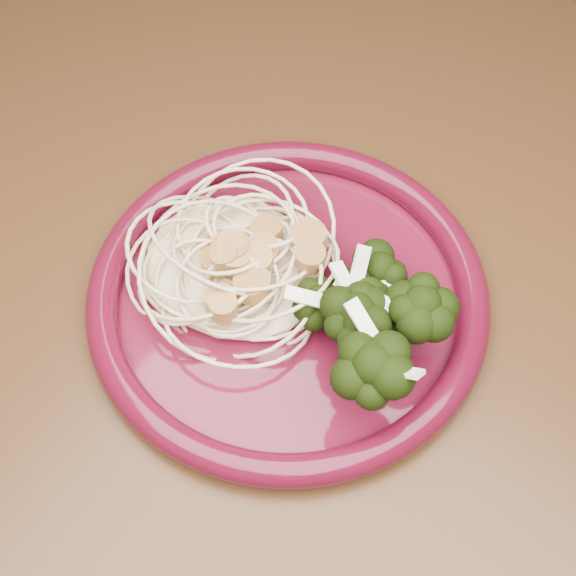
% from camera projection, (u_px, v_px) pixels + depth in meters
% --- Properties ---
extents(dining_table, '(1.20, 0.80, 0.75)m').
position_uv_depth(dining_table, '(280.00, 307.00, 0.70)').
color(dining_table, '#472814').
rests_on(dining_table, ground).
extents(dinner_plate, '(0.31, 0.31, 0.02)m').
position_uv_depth(dinner_plate, '(288.00, 295.00, 0.58)').
color(dinner_plate, '#520C1F').
rests_on(dinner_plate, dining_table).
extents(spaghetti_pile, '(0.15, 0.13, 0.03)m').
position_uv_depth(spaghetti_pile, '(234.00, 259.00, 0.58)').
color(spaghetti_pile, beige).
rests_on(spaghetti_pile, dinner_plate).
extents(scallop_cluster, '(0.14, 0.14, 0.04)m').
position_uv_depth(scallop_cluster, '(231.00, 228.00, 0.55)').
color(scallop_cluster, '#BD8544').
rests_on(scallop_cluster, spaghetti_pile).
extents(broccoli_pile, '(0.11, 0.17, 0.06)m').
position_uv_depth(broccoli_pile, '(359.00, 313.00, 0.54)').
color(broccoli_pile, black).
rests_on(broccoli_pile, dinner_plate).
extents(onion_garnish, '(0.07, 0.11, 0.05)m').
position_uv_depth(onion_garnish, '(363.00, 285.00, 0.51)').
color(onion_garnish, white).
rests_on(onion_garnish, broccoli_pile).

